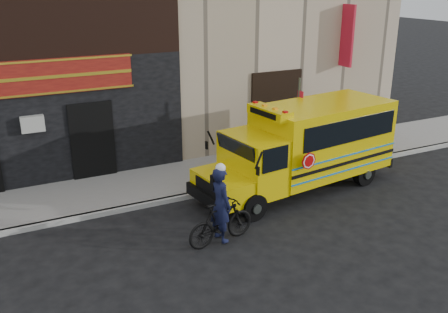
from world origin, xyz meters
name	(u,v)px	position (x,y,z in m)	size (l,w,h in m)	color
ground	(255,227)	(0.00, 0.00, 0.00)	(120.00, 120.00, 0.00)	black
curb	(215,191)	(0.00, 2.60, 0.07)	(40.00, 0.20, 0.15)	#9E9E99
sidewalk	(197,175)	(0.00, 4.10, 0.07)	(40.00, 3.00, 0.15)	slate
school_bus	(307,144)	(2.84, 1.72, 1.51)	(7.12, 3.01, 2.92)	black
sign_pole	(298,122)	(3.30, 2.93, 1.85)	(0.07, 0.30, 3.38)	#3E453F
bicycle	(221,222)	(-1.23, -0.34, 0.58)	(0.55, 1.95, 1.17)	black
cyclist	(221,206)	(-1.20, -0.26, 1.01)	(0.74, 0.48, 2.02)	black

